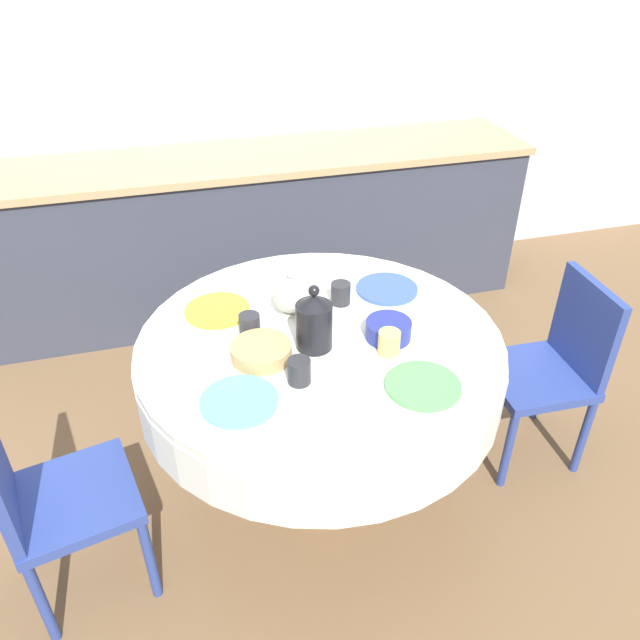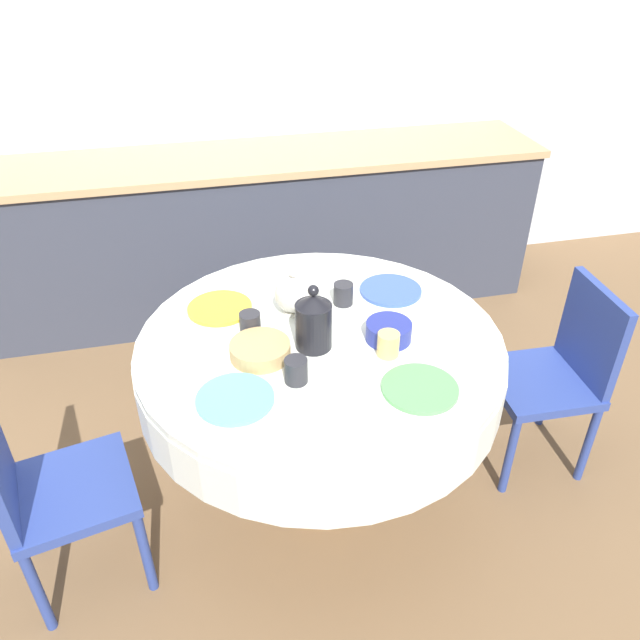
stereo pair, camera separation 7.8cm
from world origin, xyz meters
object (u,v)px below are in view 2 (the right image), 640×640
teapot (294,294)px  coffee_carafe (314,322)px  chair_left (558,369)px  chair_right (46,486)px

teapot → coffee_carafe: bearing=-83.9°
chair_left → teapot: (-1.07, 0.22, 0.38)m
coffee_carafe → teapot: (-0.02, 0.23, -0.02)m
teapot → chair_right: bearing=-156.5°
coffee_carafe → teapot: bearing=96.1°
chair_left → chair_right: bearing=97.1°
chair_right → teapot: 1.08m
chair_right → coffee_carafe: 1.05m
chair_right → coffee_carafe: coffee_carafe is taller
chair_right → coffee_carafe: bearing=88.1°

